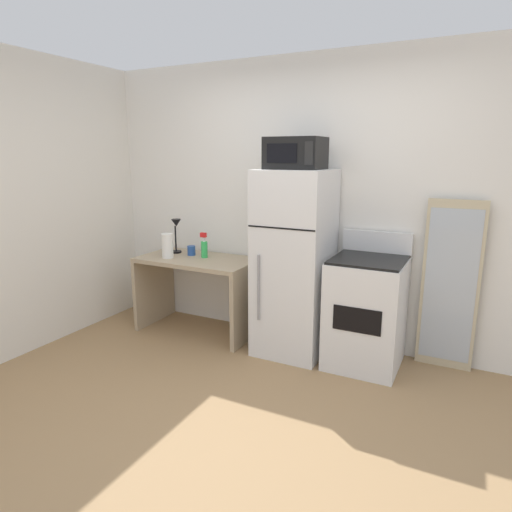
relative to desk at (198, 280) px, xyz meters
The scene contains 11 objects.
ground_plane 1.77m from the desk, 51.13° to the right, with size 12.00×12.00×0.00m, color #9E7A51.
wall_back_white 1.37m from the desk, 19.67° to the left, with size 5.00×0.10×2.60m, color white.
desk is the anchor object (origin of this frame).
desk_lamp 0.57m from the desk, 163.83° to the left, with size 0.14×0.12×0.35m.
coffee_mug 0.31m from the desk, 147.15° to the left, with size 0.08×0.08×0.10m, color #264C99.
paper_towel_roll 0.45m from the desk, 155.31° to the right, with size 0.11×0.11×0.24m, color white.
spray_bottle 0.33m from the desk, 44.59° to the left, with size 0.06×0.06×0.25m.
refrigerator 1.06m from the desk, ahead, with size 0.59×0.64×1.62m.
microwave 1.59m from the desk, ahead, with size 0.46×0.35×0.26m.
oven_range 1.66m from the desk, ahead, with size 0.59×0.61×1.10m.
leaning_mirror 2.29m from the desk, ahead, with size 0.44×0.03×1.40m.
Camera 1 is at (1.35, -2.19, 1.74)m, focal length 31.11 mm.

